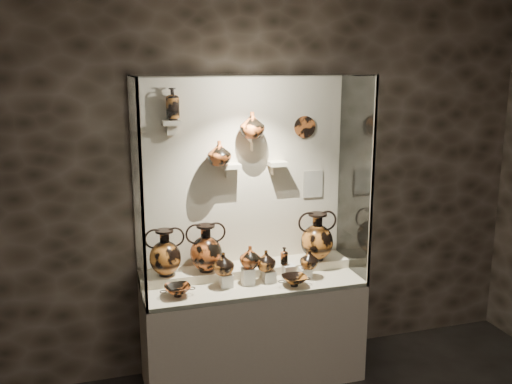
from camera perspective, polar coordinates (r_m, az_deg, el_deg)
wall_back at (r=4.55m, az=-1.53°, el=1.61°), size 5.00×0.02×3.20m
plinth at (r=4.65m, az=-0.36°, el=-13.81°), size 1.70×0.60×0.80m
front_tier at (r=4.48m, az=-0.37°, el=-9.07°), size 1.68×0.58×0.03m
rear_tier at (r=4.62m, az=-0.99°, el=-7.89°), size 1.70×0.25×0.10m
back_panel at (r=4.54m, az=-1.52°, el=1.60°), size 1.70×0.03×1.60m
glass_front at (r=3.97m, az=0.84°, el=-0.06°), size 1.70×0.01×1.60m
glass_left at (r=4.09m, az=-11.81°, el=0.06°), size 0.01×0.60×1.60m
glass_right at (r=4.55m, az=9.88°, el=1.44°), size 0.01×0.60×1.60m
glass_top at (r=4.15m, az=-0.40°, el=11.61°), size 1.70×0.60×0.01m
frame_post_left at (r=3.81m, az=-11.31°, el=-0.87°), size 0.02×0.02×1.60m
frame_post_right at (r=4.30m, az=11.53°, el=0.69°), size 0.02×0.02×1.60m
pedestal_a at (r=4.35m, az=-2.99°, el=-8.82°), size 0.09×0.09×0.10m
pedestal_b at (r=4.39m, az=-0.81°, el=-8.41°), size 0.09×0.09×0.13m
pedestal_c at (r=4.44m, az=1.32°, el=-8.41°), size 0.09×0.09×0.09m
pedestal_d at (r=4.49m, az=3.28°, el=-8.00°), size 0.09×0.09×0.12m
pedestal_e at (r=4.54m, az=4.95°, el=-8.04°), size 0.09×0.09×0.08m
bracket_ul at (r=4.29m, az=-8.43°, el=6.88°), size 0.14×0.12×0.04m
bracket_ca at (r=4.43m, az=-2.51°, el=2.61°), size 0.14×0.12×0.04m
bracket_cb at (r=4.45m, az=-0.03°, el=5.29°), size 0.10×0.12×0.04m
bracket_cc at (r=4.53m, az=2.15°, el=2.87°), size 0.14×0.12×0.04m
amphora_left at (r=4.39m, az=-9.09°, el=-5.99°), size 0.36×0.36×0.36m
amphora_mid at (r=4.43m, az=-5.03°, el=-5.58°), size 0.37×0.37×0.38m
amphora_right at (r=4.69m, az=6.12°, el=-4.43°), size 0.36×0.36×0.40m
jug_a at (r=4.31m, az=-3.29°, el=-7.16°), size 0.20×0.20×0.17m
jug_b at (r=4.35m, az=-0.60°, el=-6.49°), size 0.17×0.17×0.17m
jug_c at (r=4.41m, az=0.99°, el=-6.86°), size 0.16×0.16×0.16m
jug_e at (r=4.50m, az=5.32°, el=-6.69°), size 0.18×0.18×0.15m
lekythos_small at (r=4.44m, az=2.83°, el=-6.32°), size 0.09×0.09×0.16m
kylix_left at (r=4.22m, az=-7.85°, el=-9.67°), size 0.26×0.22×0.10m
kylix_right at (r=4.37m, az=3.85°, el=-8.76°), size 0.26×0.23×0.10m
lekythos_tall at (r=4.27m, az=-8.34°, el=8.90°), size 0.13×0.13×0.27m
ovoid_vase_a at (r=4.34m, az=-3.70°, el=3.90°), size 0.22×0.22×0.19m
ovoid_vase_b at (r=4.38m, az=-0.39°, el=6.71°), size 0.23×0.23×0.20m
wall_plate at (r=4.62m, az=4.89°, el=6.50°), size 0.18×0.02×0.18m
info_placard at (r=4.74m, az=5.71°, el=0.79°), size 0.17×0.01×0.23m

